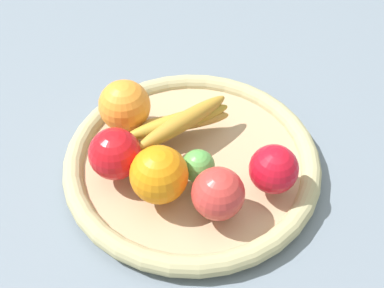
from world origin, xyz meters
name	(u,v)px	position (x,y,z in m)	size (l,w,h in m)	color
ground_plane	(192,168)	(0.00, 0.00, 0.00)	(2.40, 2.40, 0.00)	slate
basket	(192,161)	(0.00, 0.00, 0.02)	(0.38, 0.38, 0.03)	tan
apple_1	(218,194)	(-0.07, -0.08, 0.07)	(0.07, 0.07, 0.07)	red
banana_bunch	(179,122)	(0.02, 0.04, 0.06)	(0.17, 0.14, 0.05)	#BA8D3B
orange_0	(161,175)	(-0.08, 0.00, 0.07)	(0.08, 0.08, 0.08)	orange
apple_0	(274,169)	(0.01, -0.12, 0.07)	(0.07, 0.07, 0.07)	red
lime_0	(198,166)	(-0.03, -0.03, 0.06)	(0.05, 0.05, 0.05)	#549F47
apple_2	(115,154)	(-0.08, 0.07, 0.07)	(0.07, 0.07, 0.07)	red
orange_1	(126,104)	(0.00, 0.12, 0.07)	(0.08, 0.08, 0.08)	orange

